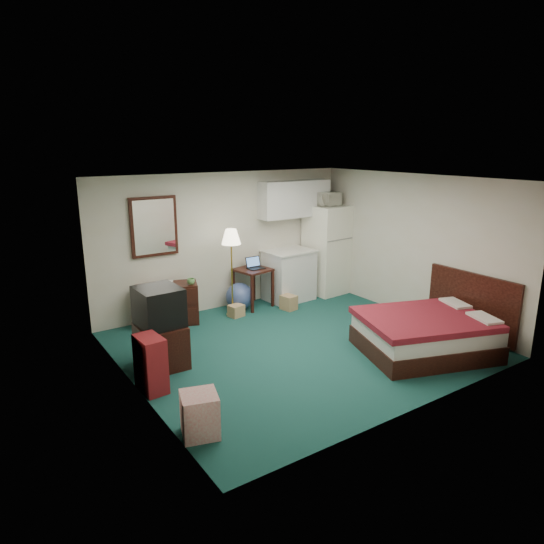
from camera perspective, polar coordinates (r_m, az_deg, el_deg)
floor at (r=7.52m, az=3.01°, el=-8.55°), size 5.00×4.50×0.01m
ceiling at (r=6.92m, az=3.29°, el=10.81°), size 5.00×4.50×0.01m
walls at (r=7.12m, az=3.15°, el=0.72°), size 5.01×4.51×2.50m
mirror at (r=8.33m, az=-13.72°, el=5.21°), size 0.80×0.06×1.00m
upper_cabinets at (r=9.49m, az=2.68°, el=8.59°), size 1.50×0.35×0.70m
headboard at (r=8.24m, az=22.42°, el=-3.51°), size 0.06×1.56×1.00m
dresser at (r=8.44m, az=-12.24°, el=-3.69°), size 1.12×0.79×0.70m
floor_lamp at (r=8.58m, az=-4.74°, el=-0.09°), size 0.35×0.35×1.56m
desk at (r=9.11m, az=-2.25°, el=-1.85°), size 0.68×0.68×0.74m
exercise_ball at (r=8.98m, az=-3.84°, el=-2.89°), size 0.63×0.63×0.51m
kitchen_counter at (r=9.49m, az=2.00°, el=-0.45°), size 0.91×0.71×0.96m
fridge at (r=9.93m, az=6.44°, el=2.63°), size 0.79×0.79×1.79m
bed at (r=7.49m, az=17.55°, el=-7.01°), size 2.13×1.89×0.57m
tv_stand at (r=6.91m, az=-12.89°, el=-8.45°), size 0.61×0.67×0.60m
suitcase at (r=6.26m, az=-14.08°, el=-10.46°), size 0.30×0.46×0.71m
retail_box at (r=5.36m, az=-8.50°, el=-16.26°), size 0.47×0.47×0.47m
file_bin at (r=8.00m, az=-11.77°, el=-6.22°), size 0.50×0.43×0.30m
cardboard_box_a at (r=8.68m, az=-4.23°, el=-4.56°), size 0.29×0.25×0.21m
cardboard_box_b at (r=9.01m, az=1.97°, el=-3.60°), size 0.27×0.31×0.27m
laptop at (r=8.98m, az=-1.89°, el=1.03°), size 0.31×0.25×0.21m
crt_tv at (r=6.72m, az=-13.19°, el=-3.98°), size 0.60×0.64×0.53m
microwave at (r=9.74m, az=6.52°, el=8.73°), size 0.49×0.28×0.33m
book_a at (r=8.29m, az=-14.00°, el=-0.78°), size 0.17×0.02×0.23m
book_b at (r=8.38m, az=-12.88°, el=-0.51°), size 0.16×0.12×0.24m
mug at (r=8.22m, az=-9.52°, el=-1.03°), size 0.16×0.15×0.13m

